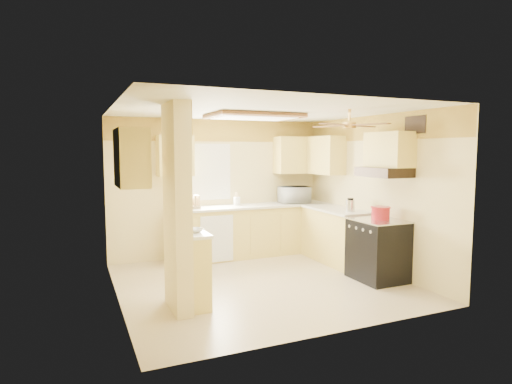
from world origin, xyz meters
name	(u,v)px	position (x,y,z in m)	size (l,w,h in m)	color
floor	(261,283)	(0.00, 0.00, 0.00)	(4.00, 4.00, 0.00)	#C9B38B
ceiling	(261,111)	(0.00, 0.00, 2.50)	(4.00, 4.00, 0.00)	white
wall_back	(219,188)	(0.00, 1.90, 1.25)	(4.00, 4.00, 0.00)	beige
wall_front	(336,217)	(0.00, -1.90, 1.25)	(4.00, 4.00, 0.00)	beige
wall_left	(116,206)	(-2.00, 0.00, 1.25)	(3.80, 3.80, 0.00)	beige
wall_right	(373,193)	(2.00, 0.00, 1.25)	(3.80, 3.80, 0.00)	beige
wallpaper_border	(219,131)	(0.00, 1.88, 2.30)	(4.00, 0.02, 0.40)	yellow
partition_column	(177,208)	(-1.35, -0.55, 1.25)	(0.20, 0.70, 2.50)	beige
partition_ledge	(196,271)	(-1.13, -0.55, 0.45)	(0.25, 0.55, 0.90)	#E8CD62
ledge_top	(195,234)	(-1.13, -0.55, 0.92)	(0.28, 0.58, 0.04)	silver
lower_cabinets_back	(250,231)	(0.50, 1.60, 0.45)	(3.00, 0.60, 0.90)	#E8CD62
lower_cabinets_right	(336,236)	(1.70, 0.60, 0.45)	(0.60, 1.40, 0.90)	#E8CD62
countertop_back	(251,206)	(0.50, 1.59, 0.92)	(3.04, 0.64, 0.04)	silver
countertop_right	(336,209)	(1.69, 0.60, 0.92)	(0.64, 1.44, 0.04)	silver
dishwasher_panel	(217,239)	(-0.25, 1.29, 0.43)	(0.58, 0.02, 0.80)	white
window	(206,172)	(-0.25, 1.89, 1.55)	(0.92, 0.02, 1.02)	white
upper_cab_back_left	(175,156)	(-0.85, 1.72, 1.85)	(0.60, 0.35, 0.70)	#E8CD62
upper_cab_back_right	(298,155)	(1.55, 1.72, 1.85)	(0.90, 0.35, 0.70)	#E8CD62
upper_cab_right	(323,155)	(1.82, 1.25, 1.85)	(0.35, 1.00, 0.70)	#E8CD62
upper_cab_left_wall	(132,158)	(-1.82, -0.25, 1.85)	(0.35, 0.75, 0.70)	#E8CD62
upper_cab_over_stove	(389,150)	(1.82, -0.55, 1.95)	(0.35, 0.76, 0.52)	#E8CD62
stove	(378,250)	(1.67, -0.55, 0.46)	(0.68, 0.77, 0.92)	black
range_hood	(384,172)	(1.74, -0.55, 1.62)	(0.50, 0.76, 0.14)	black
poster_menu	(185,158)	(-1.24, -0.55, 1.85)	(0.02, 0.42, 0.57)	black
poster_nashville	(186,212)	(-1.24, -0.55, 1.20)	(0.02, 0.42, 0.57)	black
ceiling_light_panel	(254,117)	(0.10, 0.50, 2.46)	(1.35, 0.95, 0.06)	brown
ceiling_fan	(349,125)	(1.00, -0.70, 2.29)	(1.15, 1.15, 0.26)	gold
vent_grate	(415,125)	(1.98, -0.90, 2.30)	(0.02, 0.40, 0.25)	black
microwave	(294,195)	(1.40, 1.58, 1.10)	(0.56, 0.38, 0.31)	white
bowl	(195,230)	(-1.13, -0.55, 0.96)	(0.19, 0.19, 0.05)	white
dutch_oven	(381,213)	(1.72, -0.53, 1.01)	(0.29, 0.29, 0.19)	#A41A23
kettle	(350,205)	(1.68, 0.17, 1.04)	(0.15, 0.15, 0.22)	silver
dish_rack	(188,204)	(-0.66, 1.63, 1.02)	(0.40, 0.30, 0.22)	tan
utensil_crock	(237,201)	(0.27, 1.68, 1.02)	(0.12, 0.12, 0.24)	white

